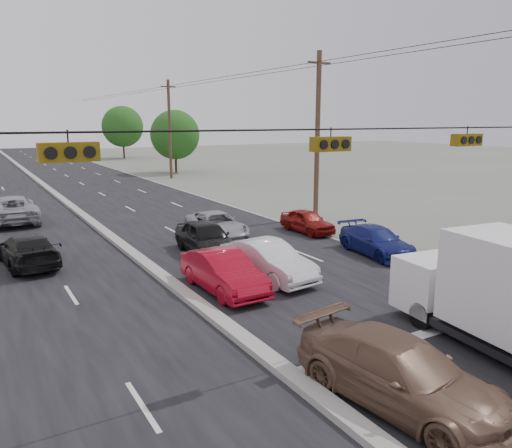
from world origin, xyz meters
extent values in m
plane|color=#606356|center=(0.00, 0.00, 0.00)|extent=(200.00, 200.00, 0.00)
cube|color=black|center=(0.00, 30.00, 0.00)|extent=(20.00, 160.00, 0.02)
cube|color=gray|center=(0.00, 30.00, 0.10)|extent=(0.50, 160.00, 0.20)
cylinder|color=#422D1E|center=(12.50, 15.00, 5.00)|extent=(0.30, 0.30, 10.00)
cube|color=#422D1E|center=(12.50, 15.00, 9.30)|extent=(1.60, 0.12, 0.12)
cylinder|color=#422D1E|center=(12.50, 40.00, 5.00)|extent=(0.30, 0.30, 10.00)
cube|color=#422D1E|center=(12.50, 40.00, 9.30)|extent=(1.60, 0.12, 0.12)
cylinder|color=black|center=(0.00, 0.00, 5.80)|extent=(25.00, 0.04, 0.04)
cube|color=#72590C|center=(-4.50, 0.00, 5.45)|extent=(1.05, 0.30, 0.35)
cube|color=#72590C|center=(1.50, 0.00, 5.45)|extent=(1.05, 0.30, 0.35)
cube|color=#72590C|center=(6.50, 0.00, 5.45)|extent=(1.05, 0.30, 0.35)
cylinder|color=#382619|center=(15.00, 45.00, 1.26)|extent=(0.28, 0.28, 2.52)
sphere|color=#154E14|center=(15.00, 45.00, 4.34)|extent=(5.60, 5.60, 5.60)
cylinder|color=#382619|center=(16.00, 70.00, 1.44)|extent=(0.28, 0.28, 2.88)
sphere|color=#154E14|center=(16.00, 70.00, 4.96)|extent=(6.40, 6.40, 6.40)
cube|color=black|center=(5.66, -2.28, 0.40)|extent=(2.72, 6.41, 0.22)
cube|color=silver|center=(5.92, -0.03, 1.11)|extent=(2.31, 1.91, 1.60)
cylinder|color=black|center=(4.97, -0.15, 0.40)|extent=(0.35, 0.82, 0.80)
cylinder|color=black|center=(6.82, -0.36, 0.40)|extent=(0.35, 0.82, 0.80)
imported|color=brown|center=(1.40, -2.71, 0.73)|extent=(2.71, 5.23, 1.45)
imported|color=#A30A1C|center=(1.40, 5.69, 0.72)|extent=(1.59, 4.37, 1.43)
imported|color=black|center=(3.00, 10.59, 0.76)|extent=(1.94, 4.51, 1.52)
imported|color=white|center=(3.50, 6.07, 0.73)|extent=(2.06, 4.57, 1.46)
imported|color=#A0A2A8|center=(4.81, 13.25, 0.66)|extent=(2.50, 4.86, 1.31)
imported|color=navy|center=(9.60, 6.60, 0.63)|extent=(2.33, 4.54, 1.26)
imported|color=maroon|center=(9.60, 11.91, 0.62)|extent=(1.52, 3.64, 1.23)
imported|color=black|center=(-4.25, 12.68, 0.68)|extent=(2.37, 4.84, 1.35)
imported|color=#979A9E|center=(-3.97, 22.92, 0.81)|extent=(2.76, 5.83, 1.61)
camera|label=1|loc=(-6.16, -9.55, 6.02)|focal=35.00mm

